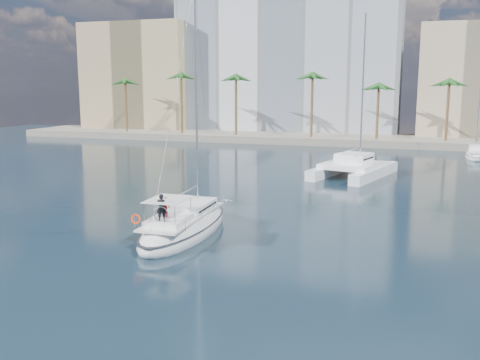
% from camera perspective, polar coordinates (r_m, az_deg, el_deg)
% --- Properties ---
extents(ground, '(160.00, 160.00, 0.00)m').
position_cam_1_polar(ground, '(35.36, -2.17, -6.00)').
color(ground, black).
rests_on(ground, ground).
extents(quay, '(120.00, 14.00, 1.20)m').
position_cam_1_polar(quay, '(94.06, 10.79, 4.31)').
color(quay, gray).
rests_on(quay, ground).
extents(building_modern, '(42.00, 16.00, 28.00)m').
position_cam_1_polar(building_modern, '(107.61, 5.39, 12.29)').
color(building_modern, silver).
rests_on(building_modern, ground).
extents(building_tan_left, '(22.00, 14.00, 22.00)m').
position_cam_1_polar(building_tan_left, '(114.32, -10.19, 10.54)').
color(building_tan_left, tan).
rests_on(building_tan_left, ground).
extents(building_beige, '(20.00, 14.00, 20.00)m').
position_cam_1_polar(building_beige, '(102.38, 24.11, 9.34)').
color(building_beige, beige).
rests_on(building_beige, ground).
extents(palm_left, '(3.60, 3.60, 12.30)m').
position_cam_1_polar(palm_left, '(99.97, -9.36, 10.24)').
color(palm_left, brown).
rests_on(palm_left, ground).
extents(palm_centre, '(3.60, 3.60, 12.30)m').
position_cam_1_polar(palm_centre, '(89.65, 10.67, 10.23)').
color(palm_centre, brown).
rests_on(palm_centre, ground).
extents(main_sloop, '(4.07, 11.96, 17.62)m').
position_cam_1_polar(main_sloop, '(35.92, -5.93, -4.90)').
color(main_sloop, white).
rests_on(main_sloop, ground).
extents(catamaran, '(8.91, 13.06, 17.37)m').
position_cam_1_polar(catamaran, '(59.39, 11.99, 1.49)').
color(catamaran, white).
rests_on(catamaran, ground).
extents(seagull, '(0.97, 0.42, 0.18)m').
position_cam_1_polar(seagull, '(40.70, -1.44, -2.19)').
color(seagull, silver).
rests_on(seagull, ground).
extents(moored_yacht_a, '(3.37, 9.52, 11.90)m').
position_cam_1_polar(moored_yacht_a, '(79.90, 23.82, 2.19)').
color(moored_yacht_a, white).
rests_on(moored_yacht_a, ground).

